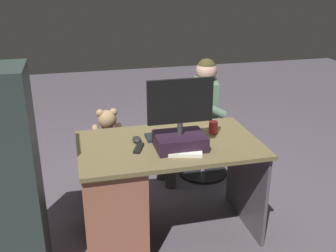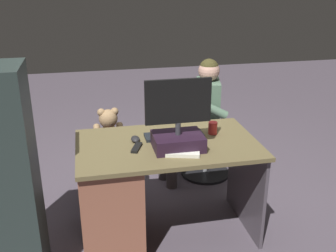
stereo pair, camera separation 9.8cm
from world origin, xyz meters
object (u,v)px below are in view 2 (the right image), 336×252
at_px(tv_remote, 137,148).
at_px(office_chair_teddy, 111,169).
at_px(desk, 124,190).
at_px(person, 198,110).
at_px(computer_mouse, 135,139).
at_px(visitor_chair, 206,149).
at_px(keyboard, 174,135).
at_px(cup, 213,128).
at_px(teddy_bear, 109,130).
at_px(monitor, 178,130).

distance_m(tv_remote, office_chair_teddy, 0.83).
relative_size(desk, person, 1.11).
distance_m(tv_remote, person, 1.10).
distance_m(computer_mouse, visitor_chair, 1.18).
height_order(keyboard, cup, cup).
bearing_deg(desk, visitor_chair, -136.14).
bearing_deg(person, desk, 46.30).
bearing_deg(visitor_chair, computer_mouse, 44.91).
height_order(office_chair_teddy, teddy_bear, teddy_bear).
bearing_deg(visitor_chair, cup, 75.35).
bearing_deg(teddy_bear, office_chair_teddy, 90.00).
xyz_separation_m(computer_mouse, teddy_bear, (0.15, -0.55, -0.14)).
height_order(keyboard, person, person).
relative_size(monitor, computer_mouse, 4.95).
xyz_separation_m(keyboard, office_chair_teddy, (0.43, -0.51, -0.48)).
xyz_separation_m(desk, teddy_bear, (0.05, -0.62, 0.22)).
relative_size(keyboard, computer_mouse, 4.38).
bearing_deg(keyboard, office_chair_teddy, -49.63).
distance_m(desk, office_chair_teddy, 0.62).
distance_m(desk, cup, 0.78).
bearing_deg(desk, person, -133.70).
bearing_deg(keyboard, teddy_bear, -50.31).
bearing_deg(keyboard, tv_remote, 27.55).
bearing_deg(monitor, person, -114.18).
relative_size(desk, monitor, 2.63).
distance_m(cup, visitor_chair, 0.92).
bearing_deg(office_chair_teddy, teddy_bear, -90.00).
relative_size(tv_remote, office_chair_teddy, 0.31).
height_order(tv_remote, person, person).
xyz_separation_m(tv_remote, office_chair_teddy, (0.14, -0.66, -0.48)).
bearing_deg(computer_mouse, keyboard, -174.37).
relative_size(desk, teddy_bear, 3.54).
xyz_separation_m(monitor, tv_remote, (0.27, -0.04, -0.12)).
height_order(computer_mouse, visitor_chair, computer_mouse).
xyz_separation_m(computer_mouse, visitor_chair, (-0.76, -0.76, -0.49)).
relative_size(office_chair_teddy, person, 0.43).
bearing_deg(computer_mouse, tv_remote, 86.31).
bearing_deg(person, teddy_bear, 12.79).
xyz_separation_m(keyboard, visitor_chair, (-0.48, -0.73, -0.48)).
distance_m(desk, computer_mouse, 0.38).
bearing_deg(tv_remote, cup, -143.82).
distance_m(computer_mouse, teddy_bear, 0.59).
height_order(tv_remote, visitor_chair, tv_remote).
relative_size(computer_mouse, tv_remote, 0.64).
relative_size(computer_mouse, person, 0.09).
distance_m(keyboard, tv_remote, 0.33).
xyz_separation_m(desk, computer_mouse, (-0.10, -0.07, 0.36)).
relative_size(monitor, office_chair_teddy, 0.99).
bearing_deg(monitor, keyboard, -95.49).
xyz_separation_m(desk, office_chair_teddy, (0.05, -0.61, -0.13)).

